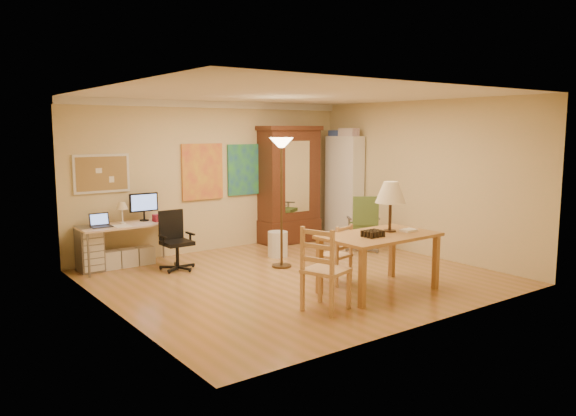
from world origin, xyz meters
TOP-DOWN VIEW (x-y plane):
  - floor at (0.00, 0.00)m, footprint 5.50×5.50m
  - crown_molding at (0.00, 2.46)m, footprint 5.50×0.08m
  - corkboard at (-2.05, 2.47)m, footprint 0.90×0.04m
  - art_panel_left at (-0.25, 2.47)m, footprint 0.80×0.04m
  - art_panel_right at (0.65, 2.47)m, footprint 0.75×0.04m
  - dining_table at (0.58, -1.21)m, footprint 1.61×0.99m
  - ladder_chair_back at (0.27, -0.58)m, footprint 0.48×0.46m
  - ladder_chair_left at (-0.66, -1.43)m, footprint 0.59×0.60m
  - torchiere_lamp at (0.20, 0.66)m, footprint 0.38×0.38m
  - computer_desk at (-1.76, 2.16)m, footprint 1.54×0.67m
  - office_chair_black at (-1.24, 1.52)m, footprint 0.57×0.57m
  - office_chair_green at (2.05, 0.71)m, footprint 0.65×0.65m
  - drawer_cart at (-2.37, 2.21)m, footprint 0.35×0.42m
  - armoire at (1.51, 2.24)m, footprint 1.23×0.58m
  - bookshelf at (2.55, 1.80)m, footprint 0.31×0.83m
  - wastebin at (0.59, 1.32)m, footprint 0.35×0.35m

SIDE VIEW (x-z plane):
  - floor at x=0.00m, z-range 0.00..0.00m
  - wastebin at x=0.59m, z-range 0.00..0.44m
  - office_chair_black at x=-1.24m, z-range -0.22..0.72m
  - office_chair_green at x=2.05m, z-range -0.24..0.79m
  - drawer_cart at x=-2.37m, z-range 0.00..0.71m
  - ladder_chair_back at x=0.27m, z-range -0.03..0.83m
  - computer_desk at x=-1.76m, z-range -0.16..1.01m
  - ladder_chair_left at x=-0.66m, z-range -0.03..1.01m
  - dining_table at x=0.58m, z-range 0.20..1.69m
  - armoire at x=1.51m, z-range -0.15..2.12m
  - bookshelf at x=2.55m, z-range 0.00..2.06m
  - art_panel_left at x=-0.25m, z-range 0.95..1.95m
  - art_panel_right at x=0.65m, z-range 0.98..1.92m
  - corkboard at x=-2.05m, z-range 1.19..1.81m
  - torchiere_lamp at x=0.20m, z-range 0.63..2.70m
  - crown_molding at x=0.00m, z-range 2.58..2.70m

